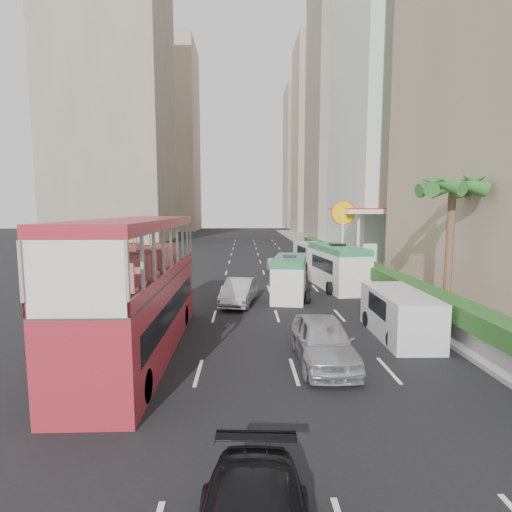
{
  "coord_description": "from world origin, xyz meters",
  "views": [
    {
      "loc": [
        -2.06,
        -14.77,
        5.41
      ],
      "look_at": [
        -1.5,
        4.0,
        3.2
      ],
      "focal_mm": 28.0,
      "sensor_mm": 36.0,
      "label": 1
    }
  ],
  "objects_px": {
    "car_silver_lane_a": "(239,304)",
    "palm_tree": "(449,252)",
    "panel_van_far": "(313,256)",
    "shell_station": "(370,237)",
    "panel_van_near": "(399,314)",
    "van_asset": "(285,274)",
    "car_silver_lane_b": "(323,363)",
    "minibus_near": "(290,277)",
    "minibus_far": "(337,267)",
    "double_decker_bus": "(139,287)"
  },
  "relations": [
    {
      "from": "panel_van_near",
      "to": "shell_station",
      "type": "height_order",
      "value": "shell_station"
    },
    {
      "from": "car_silver_lane_b",
      "to": "panel_van_far",
      "type": "relative_size",
      "value": 0.84
    },
    {
      "from": "minibus_near",
      "to": "panel_van_far",
      "type": "xyz_separation_m",
      "value": [
        3.52,
        11.78,
        -0.09
      ]
    },
    {
      "from": "car_silver_lane_b",
      "to": "panel_van_far",
      "type": "distance_m",
      "value": 22.87
    },
    {
      "from": "van_asset",
      "to": "palm_tree",
      "type": "distance_m",
      "value": 15.89
    },
    {
      "from": "car_silver_lane_b",
      "to": "panel_van_near",
      "type": "distance_m",
      "value": 4.83
    },
    {
      "from": "car_silver_lane_a",
      "to": "panel_van_near",
      "type": "relative_size",
      "value": 0.89
    },
    {
      "from": "panel_van_far",
      "to": "car_silver_lane_a",
      "type": "bearing_deg",
      "value": -123.86
    },
    {
      "from": "car_silver_lane_a",
      "to": "palm_tree",
      "type": "distance_m",
      "value": 11.31
    },
    {
      "from": "van_asset",
      "to": "panel_van_near",
      "type": "height_order",
      "value": "panel_van_near"
    },
    {
      "from": "van_asset",
      "to": "double_decker_bus",
      "type": "bearing_deg",
      "value": -117.19
    },
    {
      "from": "car_silver_lane_b",
      "to": "shell_station",
      "type": "relative_size",
      "value": 0.59
    },
    {
      "from": "panel_van_near",
      "to": "car_silver_lane_a",
      "type": "bearing_deg",
      "value": 139.53
    },
    {
      "from": "minibus_near",
      "to": "palm_tree",
      "type": "xyz_separation_m",
      "value": [
        7.05,
        -5.52,
        2.15
      ]
    },
    {
      "from": "panel_van_near",
      "to": "panel_van_far",
      "type": "height_order",
      "value": "panel_van_far"
    },
    {
      "from": "panel_van_far",
      "to": "palm_tree",
      "type": "height_order",
      "value": "palm_tree"
    },
    {
      "from": "car_silver_lane_a",
      "to": "van_asset",
      "type": "height_order",
      "value": "van_asset"
    },
    {
      "from": "double_decker_bus",
      "to": "shell_station",
      "type": "height_order",
      "value": "shell_station"
    },
    {
      "from": "minibus_near",
      "to": "panel_van_far",
      "type": "relative_size",
      "value": 0.98
    },
    {
      "from": "van_asset",
      "to": "panel_van_near",
      "type": "relative_size",
      "value": 1.11
    },
    {
      "from": "minibus_near",
      "to": "shell_station",
      "type": "height_order",
      "value": "shell_station"
    },
    {
      "from": "minibus_near",
      "to": "palm_tree",
      "type": "distance_m",
      "value": 9.21
    },
    {
      "from": "car_silver_lane_b",
      "to": "minibus_near",
      "type": "height_order",
      "value": "minibus_near"
    },
    {
      "from": "minibus_far",
      "to": "panel_van_far",
      "type": "relative_size",
      "value": 1.16
    },
    {
      "from": "car_silver_lane_a",
      "to": "palm_tree",
      "type": "relative_size",
      "value": 0.68
    },
    {
      "from": "panel_van_far",
      "to": "shell_station",
      "type": "bearing_deg",
      "value": 8.53
    },
    {
      "from": "double_decker_bus",
      "to": "car_silver_lane_a",
      "type": "xyz_separation_m",
      "value": [
        3.63,
        7.63,
        -2.53
      ]
    },
    {
      "from": "car_silver_lane_b",
      "to": "panel_van_near",
      "type": "height_order",
      "value": "panel_van_near"
    },
    {
      "from": "car_silver_lane_a",
      "to": "car_silver_lane_b",
      "type": "height_order",
      "value": "car_silver_lane_b"
    },
    {
      "from": "van_asset",
      "to": "panel_van_far",
      "type": "distance_m",
      "value": 4.44
    },
    {
      "from": "minibus_far",
      "to": "palm_tree",
      "type": "relative_size",
      "value": 1.03
    },
    {
      "from": "panel_van_near",
      "to": "panel_van_far",
      "type": "distance_m",
      "value": 19.75
    },
    {
      "from": "minibus_near",
      "to": "shell_station",
      "type": "xyz_separation_m",
      "value": [
        9.25,
        13.48,
        1.52
      ]
    },
    {
      "from": "van_asset",
      "to": "panel_van_near",
      "type": "distance_m",
      "value": 16.91
    },
    {
      "from": "car_silver_lane_a",
      "to": "minibus_far",
      "type": "distance_m",
      "value": 8.24
    },
    {
      "from": "panel_van_near",
      "to": "palm_tree",
      "type": "xyz_separation_m",
      "value": [
        3.28,
        2.45,
        2.41
      ]
    },
    {
      "from": "car_silver_lane_b",
      "to": "shell_station",
      "type": "xyz_separation_m",
      "value": [
        9.29,
        24.26,
        2.75
      ]
    },
    {
      "from": "van_asset",
      "to": "shell_station",
      "type": "relative_size",
      "value": 0.67
    },
    {
      "from": "van_asset",
      "to": "minibus_near",
      "type": "bearing_deg",
      "value": -99.24
    },
    {
      "from": "panel_van_far",
      "to": "minibus_near",
      "type": "bearing_deg",
      "value": -114.62
    },
    {
      "from": "panel_van_near",
      "to": "van_asset",
      "type": "bearing_deg",
      "value": 101.7
    },
    {
      "from": "minibus_far",
      "to": "shell_station",
      "type": "distance_m",
      "value": 12.26
    },
    {
      "from": "car_silver_lane_b",
      "to": "minibus_near",
      "type": "distance_m",
      "value": 10.85
    },
    {
      "from": "van_asset",
      "to": "minibus_far",
      "type": "xyz_separation_m",
      "value": [
        2.95,
        -5.93,
        1.46
      ]
    },
    {
      "from": "van_asset",
      "to": "palm_tree",
      "type": "relative_size",
      "value": 0.84
    },
    {
      "from": "minibus_near",
      "to": "minibus_far",
      "type": "bearing_deg",
      "value": 46.85
    },
    {
      "from": "car_silver_lane_a",
      "to": "minibus_near",
      "type": "distance_m",
      "value": 3.85
    },
    {
      "from": "car_silver_lane_b",
      "to": "panel_van_far",
      "type": "bearing_deg",
      "value": 80.72
    },
    {
      "from": "minibus_near",
      "to": "panel_van_near",
      "type": "bearing_deg",
      "value": -54.7
    },
    {
      "from": "car_silver_lane_b",
      "to": "shell_station",
      "type": "bearing_deg",
      "value": 68.73
    }
  ]
}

